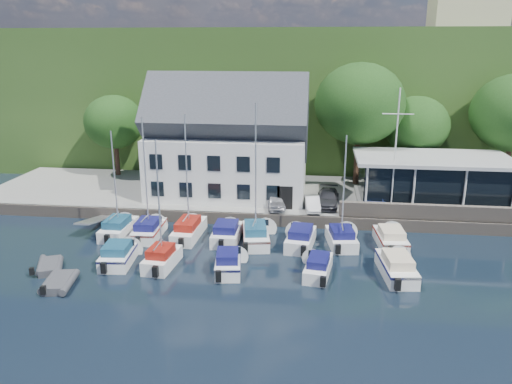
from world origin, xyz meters
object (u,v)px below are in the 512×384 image
boat_r1_3 (227,231)px  dinghy_0 (50,265)px  car_silver (275,201)px  boat_r1_4 (256,182)px  boat_r1_1 (146,182)px  boat_r1_6 (344,189)px  boat_r1_5 (301,236)px  boat_r2_4 (397,264)px  boat_r1_7 (391,236)px  boat_r2_1 (159,202)px  harbor_building (228,148)px  car_dgrey (328,198)px  boat_r1_2 (187,180)px  boat_r2_3 (318,265)px  club_pavilion (431,180)px  car_white (312,203)px  boat_r2_0 (119,253)px  boat_r1_0 (115,179)px  car_blue (376,201)px  dinghy_1 (59,281)px  boat_r2_2 (228,261)px  flagpole (395,152)px

boat_r1_3 → dinghy_0: (-10.76, -6.41, -0.43)m
boat_r1_3 → dinghy_0: size_ratio=1.93×
car_silver → boat_r1_4: boat_r1_4 is taller
boat_r1_1 → boat_r1_6: (14.74, 0.15, -0.09)m
boat_r1_5 → boat_r2_4: 7.57m
boat_r1_7 → boat_r2_1: size_ratio=0.64×
harbor_building → car_dgrey: 10.13m
boat_r1_2 → boat_r2_3: boat_r1_2 is taller
club_pavilion → boat_r2_1: (-20.06, -13.66, 1.54)m
car_white → boat_r2_0: (-12.97, -10.12, -0.81)m
car_silver → boat_r2_0: (-9.83, -10.27, -0.87)m
boat_r1_0 → boat_r2_0: 6.57m
car_blue → dinghy_1: size_ratio=1.25×
car_blue → boat_r1_6: bearing=-101.8°
car_silver → boat_r1_6: bearing=-56.2°
boat_r1_1 → boat_r1_5: boat_r1_1 is taller
car_silver → car_blue: size_ratio=0.93×
boat_r1_4 → boat_r2_0: (-8.83, -4.77, -4.02)m
harbor_building → boat_r2_2: (2.48, -14.37, -4.60)m
car_dgrey → boat_r1_4: bearing=-125.4°
boat_r2_1 → boat_r1_2: bearing=90.1°
car_blue → dinghy_1: car_blue is taller
car_blue → dinghy_1: bearing=-128.9°
boat_r1_0 → boat_r1_7: size_ratio=1.54×
dinghy_0 → car_white: bearing=10.6°
flagpole → boat_r1_2: size_ratio=1.10×
club_pavilion → boat_r1_3: size_ratio=2.36×
harbor_building → car_white: 9.48m
boat_r2_0 → dinghy_1: bearing=-127.4°
boat_r1_5 → boat_r1_7: bearing=14.9°
boat_r2_4 → boat_r2_0: bearing=174.6°
car_white → car_blue: 5.37m
flagpole → boat_r1_3: size_ratio=1.81×
boat_r2_4 → dinghy_0: (-22.68, -1.91, -0.43)m
car_white → boat_r1_7: size_ratio=0.57×
car_blue → boat_r1_5: size_ratio=0.66×
boat_r1_2 → boat_r1_7: (15.28, 0.12, -3.88)m
boat_r1_2 → boat_r2_4: boat_r1_2 is taller
car_silver → boat_r2_3: 11.05m
boat_r2_3 → boat_r1_0: bearing=170.0°
dinghy_0 → dinghy_1: (1.80, -2.16, 0.02)m
boat_r2_2 → boat_r1_0: bearing=142.8°
boat_r1_0 → boat_r1_2: boat_r1_2 is taller
car_blue → boat_r1_0: boat_r1_0 is taller
boat_r1_6 → dinghy_0: size_ratio=3.01×
harbor_building → car_white: (7.79, -3.84, -3.80)m
car_blue → car_dgrey: bearing=-171.1°
boat_r2_1 → boat_r1_1: bearing=122.0°
boat_r1_5 → boat_r1_6: bearing=17.8°
boat_r1_1 → dinghy_1: bearing=-110.4°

